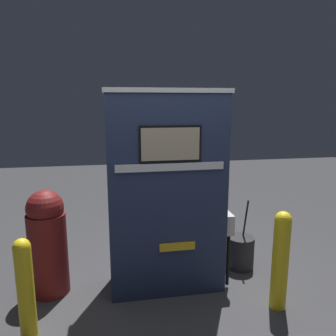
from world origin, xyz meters
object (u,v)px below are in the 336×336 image
(squeegee_bucket, at_px, (240,252))
(safety_bollard_far, at_px, (25,286))
(gas_pump, at_px, (166,193))
(trash_bin, at_px, (48,241))
(safety_bollard, at_px, (280,258))

(squeegee_bucket, bearing_deg, safety_bollard_far, -160.32)
(gas_pump, xyz_separation_m, squeegee_bucket, (0.88, 0.22, -0.79))
(safety_bollard_far, height_order, squeegee_bucket, safety_bollard_far)
(squeegee_bucket, bearing_deg, trash_bin, -176.20)
(trash_bin, relative_size, safety_bollard_far, 1.25)
(safety_bollard, bearing_deg, squeegee_bucket, 93.48)
(safety_bollard, bearing_deg, safety_bollard_far, 179.60)
(gas_pump, distance_m, safety_bollard_far, 1.42)
(safety_bollard_far, bearing_deg, squeegee_bucket, 19.68)
(safety_bollard_far, relative_size, squeegee_bucket, 1.03)
(safety_bollard, height_order, trash_bin, trash_bin)
(gas_pump, distance_m, squeegee_bucket, 1.21)
(gas_pump, height_order, safety_bollard, gas_pump)
(safety_bollard, xyz_separation_m, trash_bin, (-2.06, 0.63, 0.05))
(safety_bollard_far, bearing_deg, gas_pump, 23.55)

